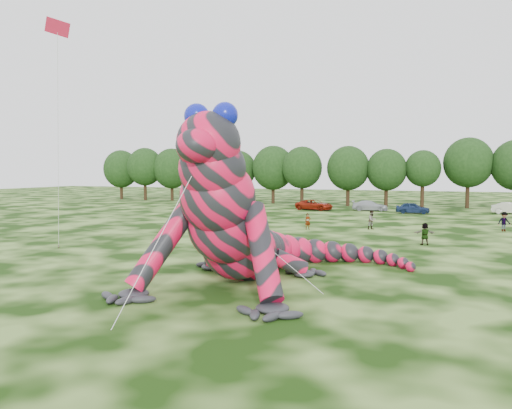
{
  "coord_description": "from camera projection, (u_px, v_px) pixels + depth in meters",
  "views": [
    {
      "loc": [
        4.41,
        -21.83,
        5.73
      ],
      "look_at": [
        -4.4,
        1.22,
        4.0
      ],
      "focal_mm": 35.0,
      "sensor_mm": 36.0,
      "label": 1
    }
  ],
  "objects": [
    {
      "name": "tree_2",
      "position": [
        172.0,
        175.0,
        92.05
      ],
      "size": [
        7.04,
        6.34,
        9.64
      ],
      "primitive_type": null,
      "color": "black",
      "rests_on": "ground"
    },
    {
      "name": "car_5",
      "position": [
        511.0,
        208.0,
        64.29
      ],
      "size": [
        4.79,
        2.28,
        1.52
      ],
      "primitive_type": "imported",
      "rotation": [
        0.0,
        0.0,
        1.42
      ],
      "color": "beige",
      "rests_on": "ground"
    },
    {
      "name": "car_2",
      "position": [
        314.0,
        205.0,
        70.76
      ],
      "size": [
        5.7,
        3.44,
        1.48
      ],
      "primitive_type": "imported",
      "rotation": [
        0.0,
        0.0,
        1.38
      ],
      "color": "maroon",
      "rests_on": "ground"
    },
    {
      "name": "spectator_5",
      "position": [
        425.0,
        234.0,
        37.97
      ],
      "size": [
        1.65,
        0.93,
        1.7
      ],
      "primitive_type": "imported",
      "rotation": [
        0.0,
        0.0,
        3.43
      ],
      "color": "gray",
      "rests_on": "ground"
    },
    {
      "name": "flying_kite",
      "position": [
        58.0,
        45.0,
        30.85
      ],
      "size": [
        4.78,
        4.44,
        15.51
      ],
      "color": "red",
      "rests_on": "ground"
    },
    {
      "name": "tree_4",
      "position": [
        238.0,
        177.0,
        87.26
      ],
      "size": [
        6.22,
        5.6,
        9.06
      ],
      "primitive_type": null,
      "color": "black",
      "rests_on": "ground"
    },
    {
      "name": "tree_8",
      "position": [
        386.0,
        178.0,
        76.61
      ],
      "size": [
        6.14,
        5.53,
        8.94
      ],
      "primitive_type": null,
      "color": "black",
      "rests_on": "ground"
    },
    {
      "name": "car_3",
      "position": [
        370.0,
        206.0,
        69.54
      ],
      "size": [
        5.1,
        2.48,
        1.43
      ],
      "primitive_type": "imported",
      "rotation": [
        0.0,
        0.0,
        1.67
      ],
      "color": "#A6ABB0",
      "rests_on": "ground"
    },
    {
      "name": "tree_9",
      "position": [
        423.0,
        179.0,
        75.07
      ],
      "size": [
        5.27,
        4.74,
        8.68
      ],
      "primitive_type": null,
      "color": "black",
      "rests_on": "ground"
    },
    {
      "name": "spectator_0",
      "position": [
        308.0,
        221.0,
        47.73
      ],
      "size": [
        0.67,
        0.65,
        1.56
      ],
      "primitive_type": "imported",
      "rotation": [
        0.0,
        0.0,
        0.68
      ],
      "color": "gray",
      "rests_on": "ground"
    },
    {
      "name": "tree_7",
      "position": [
        348.0,
        176.0,
        78.5
      ],
      "size": [
        6.68,
        6.01,
        9.48
      ],
      "primitive_type": null,
      "color": "black",
      "rests_on": "ground"
    },
    {
      "name": "tree_1",
      "position": [
        145.0,
        174.0,
        93.28
      ],
      "size": [
        6.74,
        6.07,
        9.81
      ],
      "primitive_type": null,
      "color": "black",
      "rests_on": "ground"
    },
    {
      "name": "ground",
      "position": [
        338.0,
        298.0,
        22.31
      ],
      "size": [
        240.0,
        240.0,
        0.0
      ],
      "primitive_type": "plane",
      "color": "#16330A",
      "rests_on": "ground"
    },
    {
      "name": "tree_0",
      "position": [
        121.0,
        175.0,
        96.6
      ],
      "size": [
        6.91,
        6.22,
        9.51
      ],
      "primitive_type": null,
      "color": "black",
      "rests_on": "ground"
    },
    {
      "name": "spectator_4",
      "position": [
        245.0,
        209.0,
        61.11
      ],
      "size": [
        0.71,
        0.99,
        1.89
      ],
      "primitive_type": "imported",
      "rotation": [
        0.0,
        0.0,
        1.7
      ],
      "color": "gray",
      "rests_on": "ground"
    },
    {
      "name": "tree_10",
      "position": [
        468.0,
        173.0,
        73.9
      ],
      "size": [
        7.09,
        6.38,
        10.5
      ],
      "primitive_type": null,
      "color": "black",
      "rests_on": "ground"
    },
    {
      "name": "car_0",
      "position": [
        193.0,
        201.0,
        80.36
      ],
      "size": [
        4.02,
        2.04,
        1.31
      ],
      "primitive_type": "imported",
      "rotation": [
        0.0,
        0.0,
        1.7
      ],
      "color": "silver",
      "rests_on": "ground"
    },
    {
      "name": "tree_3",
      "position": [
        203.0,
        175.0,
        87.87
      ],
      "size": [
        5.81,
        5.23,
        9.44
      ],
      "primitive_type": null,
      "color": "black",
      "rests_on": "ground"
    },
    {
      "name": "spectator_2",
      "position": [
        504.0,
        222.0,
        46.28
      ],
      "size": [
        1.34,
        1.05,
        1.82
      ],
      "primitive_type": "imported",
      "rotation": [
        0.0,
        0.0,
        0.36
      ],
      "color": "gray",
      "rests_on": "ground"
    },
    {
      "name": "car_4",
      "position": [
        413.0,
        208.0,
        65.11
      ],
      "size": [
        4.27,
        1.73,
        1.45
      ],
      "primitive_type": "imported",
      "rotation": [
        0.0,
        0.0,
        1.57
      ],
      "color": "navy",
      "rests_on": "ground"
    },
    {
      "name": "tree_6",
      "position": [
        302.0,
        176.0,
        81.05
      ],
      "size": [
        6.52,
        5.86,
        9.49
      ],
      "primitive_type": null,
      "color": "black",
      "rests_on": "ground"
    },
    {
      "name": "inflatable_gecko",
      "position": [
        246.0,
        196.0,
        25.97
      ],
      "size": [
        14.7,
        17.43,
        8.68
      ],
      "primitive_type": null,
      "rotation": [
        0.0,
        0.0,
        0.0
      ],
      "color": "#E30F3E",
      "rests_on": "ground"
    },
    {
      "name": "tree_5",
      "position": [
        273.0,
        175.0,
        84.66
      ],
      "size": [
        7.16,
        6.44,
        9.8
      ],
      "primitive_type": null,
      "color": "black",
      "rests_on": "ground"
    },
    {
      "name": "spectator_1",
      "position": [
        372.0,
        220.0,
        47.82
      ],
      "size": [
        1.1,
        1.12,
        1.82
      ],
      "primitive_type": "imported",
      "rotation": [
        0.0,
        0.0,
        0.84
      ],
      "color": "gray",
      "rests_on": "ground"
    },
    {
      "name": "car_1",
      "position": [
        248.0,
        203.0,
        75.13
      ],
      "size": [
        4.41,
        1.57,
        1.45
      ],
      "primitive_type": "imported",
      "rotation": [
        0.0,
        0.0,
        1.58
      ],
      "color": "black",
      "rests_on": "ground"
    }
  ]
}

